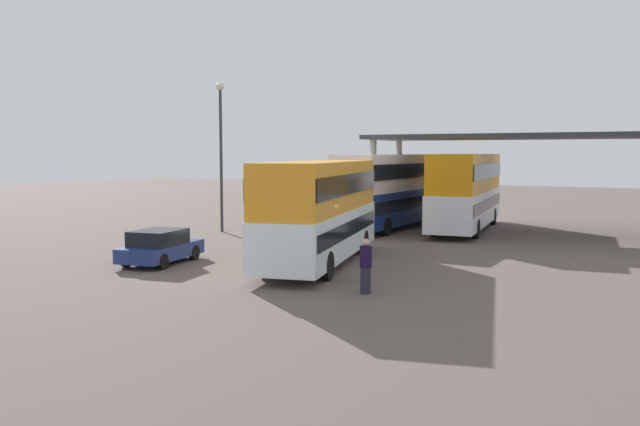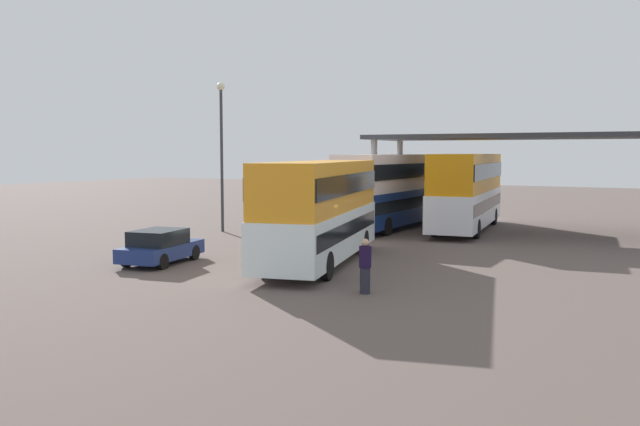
# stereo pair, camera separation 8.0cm
# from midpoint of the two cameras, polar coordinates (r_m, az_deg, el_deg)

# --- Properties ---
(ground_plane) EXTENTS (140.00, 140.00, 0.00)m
(ground_plane) POSITION_cam_midpoint_polar(r_m,az_deg,el_deg) (23.39, -2.40, -5.50)
(ground_plane) COLOR brown
(double_decker_main) EXTENTS (4.83, 10.57, 4.00)m
(double_decker_main) POSITION_cam_midpoint_polar(r_m,az_deg,el_deg) (25.82, -0.08, 0.45)
(double_decker_main) COLOR white
(double_decker_main) RESTS_ON ground_plane
(parked_hatchback) EXTENTS (2.37, 4.06, 1.35)m
(parked_hatchback) POSITION_cam_midpoint_polar(r_m,az_deg,el_deg) (26.77, -13.62, -2.82)
(parked_hatchback) COLOR navy
(parked_hatchback) RESTS_ON ground_plane
(double_decker_near_canopy) EXTENTS (2.55, 11.12, 4.24)m
(double_decker_near_canopy) POSITION_cam_midpoint_polar(r_m,az_deg,el_deg) (38.41, 6.10, 2.16)
(double_decker_near_canopy) COLOR navy
(double_decker_near_canopy) RESTS_ON ground_plane
(double_decker_mid_row) EXTENTS (3.86, 11.62, 4.27)m
(double_decker_mid_row) POSITION_cam_midpoint_polar(r_m,az_deg,el_deg) (38.05, 12.38, 2.06)
(double_decker_mid_row) COLOR white
(double_decker_mid_row) RESTS_ON ground_plane
(depot_canopy) EXTENTS (20.90, 6.27, 5.33)m
(depot_canopy) POSITION_cam_midpoint_polar(r_m,az_deg,el_deg) (37.22, 19.94, 5.87)
(depot_canopy) COLOR #33353A
(depot_canopy) RESTS_ON ground_plane
(lamppost_tall) EXTENTS (0.44, 0.44, 8.14)m
(lamppost_tall) POSITION_cam_midpoint_polar(r_m,az_deg,el_deg) (36.86, -8.56, 6.31)
(lamppost_tall) COLOR #33353A
(lamppost_tall) RESTS_ON ground_plane
(pedestrian_waiting) EXTENTS (0.38, 0.38, 1.71)m
(pedestrian_waiting) POSITION_cam_midpoint_polar(r_m,az_deg,el_deg) (20.55, 3.83, -4.58)
(pedestrian_waiting) COLOR #262633
(pedestrian_waiting) RESTS_ON ground_plane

